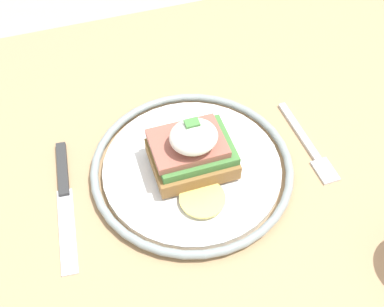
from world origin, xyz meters
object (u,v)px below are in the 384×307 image
Objects in this scene: plate at (192,167)px; knife at (64,193)px; sandwich at (192,150)px; fork at (308,146)px.

knife is at bearing -5.22° from plate.
knife is (0.15, -0.01, -0.01)m from plate.
sandwich is 0.16m from fork.
sandwich is 0.65× the size of knife.
fork is at bearing 175.82° from knife.
knife is (0.15, -0.02, -0.04)m from sandwich.
sandwich is 0.85× the size of fork.
sandwich reaches higher than knife.
knife is at bearing -4.18° from fork.
sandwich is (0.00, 0.00, 0.03)m from plate.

